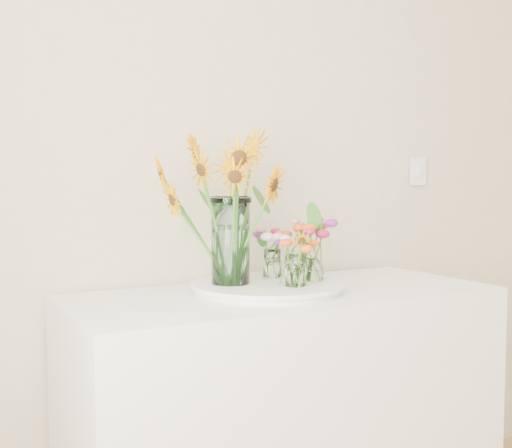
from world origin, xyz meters
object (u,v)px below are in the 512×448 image
object	(u,v)px
tray	(268,288)
small_vase_c	(272,264)
small_vase_b	(311,262)
mason_jar	(231,241)
small_vase_a	(295,271)
counter	(284,425)

from	to	relation	value
tray	small_vase_c	size ratio (longest dim) A/B	4.64
small_vase_b	tray	bearing A→B (deg)	170.33
mason_jar	small_vase_b	bearing A→B (deg)	-13.74
small_vase_b	small_vase_c	world-z (taller)	small_vase_b
mason_jar	small_vase_a	distance (m)	0.23
tray	mason_jar	xyz separation A→B (m)	(-0.11, 0.04, 0.16)
counter	small_vase_b	bearing A→B (deg)	-5.77
small_vase_b	small_vase_c	distance (m)	0.14
small_vase_a	small_vase_c	size ratio (longest dim) A/B	1.05
tray	small_vase_a	distance (m)	0.13
mason_jar	small_vase_c	distance (m)	0.22
mason_jar	small_vase_b	distance (m)	0.28
small_vase_b	small_vase_c	bearing A→B (deg)	123.18
mason_jar	small_vase_c	bearing A→B (deg)	16.65
counter	small_vase_a	bearing A→B (deg)	-98.11
tray	small_vase_c	bearing A→B (deg)	52.89
tray	small_vase_a	xyz separation A→B (m)	(0.04, -0.10, 0.07)
mason_jar	small_vase_b	world-z (taller)	mason_jar
mason_jar	small_vase_b	xyz separation A→B (m)	(0.27, -0.06, -0.08)
small_vase_c	tray	bearing A→B (deg)	-127.11
counter	small_vase_b	size ratio (longest dim) A/B	10.49
tray	small_vase_b	bearing A→B (deg)	-9.67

